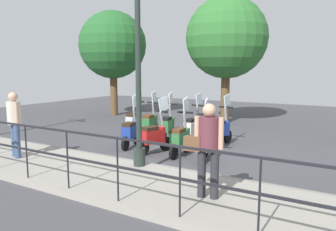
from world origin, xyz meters
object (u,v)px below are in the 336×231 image
Objects in this scene: scooter_far_0 at (221,129)px; scooter_far_3 at (150,122)px; scooter_near_0 at (204,142)px; scooter_near_1 at (181,138)px; pedestrian_with_bag at (207,143)px; scooter_far_4 at (135,121)px; tree_large at (113,45)px; scooter_near_3 at (131,131)px; tree_distant at (227,38)px; scooter_near_2 at (154,136)px; lamp_post_near at (138,79)px; pedestrian_distant at (14,120)px; scooter_far_1 at (193,127)px; scooter_far_2 at (168,125)px.

scooter_far_3 is at bearing 98.45° from scooter_far_0.
scooter_near_0 is 0.72m from scooter_near_1.
pedestrian_with_bag is 1.03× the size of scooter_far_4.
tree_large is 3.29× the size of scooter_far_0.
scooter_near_1 is 1.00× the size of scooter_near_3.
scooter_near_1 is (2.60, 1.90, -0.60)m from pedestrian_with_bag.
scooter_near_1 is at bearing -106.54° from scooter_near_3.
tree_distant reaches higher than scooter_far_4.
scooter_near_2 is 2.28m from scooter_far_3.
scooter_far_3 is (1.84, 1.35, 0.00)m from scooter_near_2.
tree_distant reaches higher than lamp_post_near.
pedestrian_distant reaches higher than scooter_far_1.
scooter_far_3 is (1.60, 0.39, 0.00)m from scooter_near_3.
scooter_far_1 is at bearing 5.29° from lamp_post_near.
pedestrian_with_bag is 5.04m from pedestrian_distant.
tree_distant is at bearing -83.80° from tree_large.
tree_large reaches higher than scooter_near_1.
tree_distant is 5.19m from scooter_far_2.
scooter_far_3 is at bearing 32.95° from pedestrian_with_bag.
tree_distant is 5.28m from scooter_far_0.
scooter_near_2 is at bearing 97.87° from scooter_near_1.
scooter_near_1 is 0.75m from scooter_near_2.
lamp_post_near reaches higher than scooter_far_0.
scooter_near_1 and scooter_far_2 have the same top height.
scooter_near_1 is (0.09, 0.71, 0.00)m from scooter_near_0.
scooter_near_2 is (2.48, -2.41, -0.60)m from pedestrian_distant.
scooter_far_0 is at bearing -96.60° from scooter_far_4.
scooter_near_1 is 2.68m from scooter_far_3.
scooter_far_1 is 1.00× the size of scooter_far_4.
tree_large is 8.37m from scooter_near_2.
scooter_near_0 is at bearing -163.99° from scooter_far_0.
pedestrian_with_bag is 3.65m from scooter_near_2.
scooter_far_2 is (1.67, 2.04, 0.00)m from scooter_near_0.
scooter_near_2 is (-0.14, 0.73, 0.00)m from scooter_near_1.
scooter_near_1 is 1.00× the size of scooter_far_2.
tree_large is 0.96× the size of tree_distant.
pedestrian_distant is 0.30× the size of tree_distant.
scooter_far_1 is at bearing -94.12° from scooter_far_2.
tree_distant is at bearing 27.73° from scooter_far_0.
scooter_far_4 is (0.05, 0.69, 0.00)m from scooter_far_3.
scooter_near_1 is 1.76m from scooter_far_1.
pedestrian_with_bag is 0.31× the size of tree_large.
scooter_far_2 is (3.25, 1.19, -1.59)m from lamp_post_near.
scooter_far_3 is (-4.06, 1.14, -3.07)m from tree_distant.
scooter_near_0 is 3.32m from scooter_far_3.
pedestrian_with_bag is 1.03× the size of scooter_far_2.
scooter_far_3 is (-0.00, 1.63, 0.00)m from scooter_far_1.
tree_large is 3.29× the size of scooter_far_2.
scooter_near_2 is 2.20m from scooter_far_0.
tree_distant is 5.37m from scooter_far_4.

